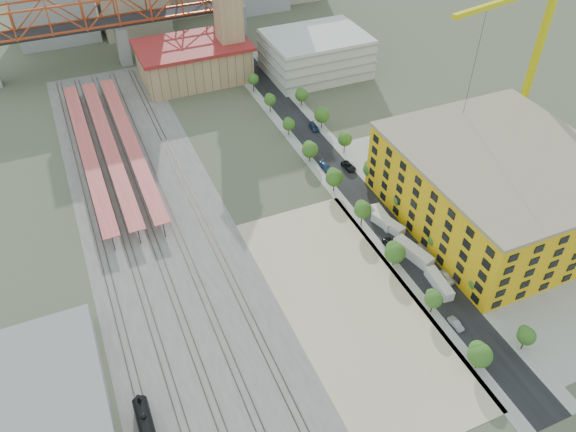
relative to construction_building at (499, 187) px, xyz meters
name	(u,v)px	position (x,y,z in m)	size (l,w,h in m)	color
ground	(306,212)	(-42.00, 20.00, -9.41)	(400.00, 400.00, 0.00)	#474C38
ballast_strip	(150,207)	(-78.00, 37.50, -9.38)	(36.00, 165.00, 0.06)	#605E59
dirt_lot	(350,304)	(-46.00, -11.50, -9.38)	(28.00, 67.00, 0.06)	tan
street_asphalt	(335,166)	(-26.00, 35.00, -9.38)	(12.00, 170.00, 0.06)	black
sidewalk_west	(317,171)	(-31.50, 35.00, -9.39)	(3.00, 170.00, 0.04)	gray
sidewalk_east	(352,162)	(-20.50, 35.00, -9.39)	(3.00, 170.00, 0.04)	gray
construction_pad	(500,213)	(3.00, 0.00, -9.38)	(50.00, 90.00, 0.06)	gray
rail_tracks	(143,209)	(-79.80, 37.50, -9.26)	(26.56, 160.00, 0.18)	#382B23
platform_canopies	(108,145)	(-83.00, 65.00, -5.42)	(16.00, 80.00, 4.12)	#DA5D53
station_hall	(194,61)	(-47.00, 102.00, -2.74)	(38.00, 24.00, 13.10)	tan
parking_garage	(316,54)	(-6.00, 90.00, -2.41)	(34.00, 26.00, 14.00)	silver
truss_bridge	(117,12)	(-67.00, 125.00, 9.45)	(94.00, 9.60, 25.60)	gray
construction_building	(499,187)	(0.00, 0.00, 0.00)	(44.60, 50.60, 18.80)	gold
warehouse	(41,395)	(-108.00, -10.00, -6.91)	(22.00, 32.00, 5.00)	gray
street_trees	(352,186)	(-26.00, 25.00, -9.41)	(15.40, 124.40, 8.00)	#2D5A1B
distant_hills	(206,62)	(3.28, 280.00, -88.95)	(647.00, 264.00, 227.00)	#4C6B59
tower_crane	(534,38)	(24.08, 24.41, 23.74)	(49.62, 12.00, 53.72)	yellow
site_trailer_a	(439,284)	(-26.00, -14.89, -8.19)	(2.34, 8.90, 2.44)	silver
site_trailer_b	(413,253)	(-26.00, -4.58, -7.98)	(2.75, 10.44, 2.86)	silver
site_trailer_c	(388,224)	(-26.00, 6.54, -8.18)	(2.37, 9.02, 2.47)	silver
site_trailer_d	(382,218)	(-26.00, 9.17, -8.21)	(2.32, 8.80, 2.41)	silver
car_0	(433,296)	(-29.00, -17.10, -8.74)	(1.59, 3.95, 1.35)	silver
car_1	(456,324)	(-29.00, -25.21, -8.76)	(1.38, 3.96, 1.31)	gray
car_2	(390,245)	(-29.00, 0.38, -8.74)	(2.24, 4.86, 1.35)	black
car_3	(326,167)	(-29.00, 34.84, -8.70)	(2.00, 4.92, 1.43)	navy
car_4	(447,278)	(-23.00, -13.74, -8.67)	(1.75, 4.34, 1.48)	white
car_5	(423,250)	(-23.00, -4.22, -8.70)	(1.50, 4.32, 1.42)	gray
car_6	(349,166)	(-23.00, 32.53, -8.70)	(2.37, 5.13, 1.43)	black
car_7	(314,127)	(-23.00, 55.11, -8.68)	(2.03, 5.00, 1.45)	navy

